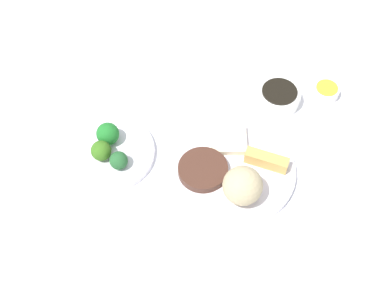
# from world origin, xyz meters

# --- Properties ---
(tabletop) EXTENTS (2.20, 2.20, 0.02)m
(tabletop) POSITION_xyz_m (0.00, 0.00, 0.01)
(tabletop) COLOR white
(tabletop) RESTS_ON ground
(main_plate) EXTENTS (0.25, 0.25, 0.02)m
(main_plate) POSITION_xyz_m (0.05, 0.02, 0.03)
(main_plate) COLOR white
(main_plate) RESTS_ON tabletop
(rice_scoop) EXTENTS (0.08, 0.08, 0.08)m
(rice_scoop) POSITION_xyz_m (0.11, 0.01, 0.08)
(rice_scoop) COLOR tan
(rice_scoop) RESTS_ON main_plate
(spring_roll) EXTENTS (0.08, 0.08, 0.03)m
(spring_roll) POSITION_xyz_m (0.06, 0.09, 0.05)
(spring_roll) COLOR tan
(spring_roll) RESTS_ON main_plate
(crab_rangoon_wonton) EXTENTS (0.09, 0.10, 0.01)m
(crab_rangoon_wonton) POSITION_xyz_m (-0.02, 0.04, 0.04)
(crab_rangoon_wonton) COLOR beige
(crab_rangoon_wonton) RESTS_ON main_plate
(stir_fry_heap) EXTENTS (0.10, 0.10, 0.02)m
(stir_fry_heap) POSITION_xyz_m (0.03, -0.04, 0.05)
(stir_fry_heap) COLOR #46281D
(stir_fry_heap) RESTS_ON main_plate
(broccoli_plate) EXTENTS (0.20, 0.20, 0.01)m
(broccoli_plate) POSITION_xyz_m (-0.10, -0.20, 0.03)
(broccoli_plate) COLOR white
(broccoli_plate) RESTS_ON tabletop
(broccoli_floret_0) EXTENTS (0.04, 0.04, 0.04)m
(broccoli_floret_0) POSITION_xyz_m (-0.09, -0.22, 0.06)
(broccoli_floret_0) COLOR #386C1C
(broccoli_floret_0) RESTS_ON broccoli_plate
(broccoli_floret_1) EXTENTS (0.04, 0.04, 0.04)m
(broccoli_floret_1) POSITION_xyz_m (-0.06, -0.19, 0.05)
(broccoli_floret_1) COLOR #255B2C
(broccoli_floret_1) RESTS_ON broccoli_plate
(broccoli_floret_2) EXTENTS (0.05, 0.05, 0.05)m
(broccoli_floret_2) POSITION_xyz_m (-0.12, -0.19, 0.06)
(broccoli_floret_2) COLOR #1F7227
(broccoli_floret_2) RESTS_ON broccoli_plate
(soy_sauce_bowl) EXTENTS (0.10, 0.10, 0.04)m
(soy_sauce_bowl) POSITION_xyz_m (-0.08, 0.20, 0.04)
(soy_sauce_bowl) COLOR white
(soy_sauce_bowl) RESTS_ON tabletop
(soy_sauce_bowl_liquid) EXTENTS (0.08, 0.08, 0.00)m
(soy_sauce_bowl_liquid) POSITION_xyz_m (-0.08, 0.20, 0.06)
(soy_sauce_bowl_liquid) COLOR black
(soy_sauce_bowl_liquid) RESTS_ON soy_sauce_bowl
(sauce_ramekin_hot_mustard) EXTENTS (0.06, 0.06, 0.03)m
(sauce_ramekin_hot_mustard) POSITION_xyz_m (-0.06, 0.31, 0.03)
(sauce_ramekin_hot_mustard) COLOR white
(sauce_ramekin_hot_mustard) RESTS_ON tabletop
(sauce_ramekin_hot_mustard_liquid) EXTENTS (0.05, 0.05, 0.00)m
(sauce_ramekin_hot_mustard_liquid) POSITION_xyz_m (-0.06, 0.31, 0.05)
(sauce_ramekin_hot_mustard_liquid) COLOR yellow
(sauce_ramekin_hot_mustard_liquid) RESTS_ON sauce_ramekin_hot_mustard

